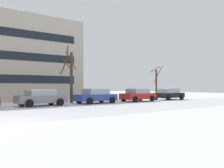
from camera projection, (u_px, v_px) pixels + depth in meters
ground_plane at (4, 122)px, 11.20m from camera, size 120.00×120.00×0.00m
parked_car_gray at (41, 97)px, 20.79m from camera, size 4.20×2.10×1.40m
parked_car_blue at (96, 96)px, 24.04m from camera, size 4.23×2.16×1.47m
parked_car_red at (138, 95)px, 27.25m from camera, size 4.17×2.18×1.45m
parked_car_black at (169, 94)px, 30.75m from camera, size 4.25×2.28×1.47m
tree_far_left at (71, 75)px, 24.78m from camera, size 1.48×2.10×5.86m
tree_far_right at (156, 82)px, 34.59m from camera, size 1.27×1.69×4.64m
building_far_right at (19, 60)px, 30.20m from camera, size 13.64×8.21×9.99m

